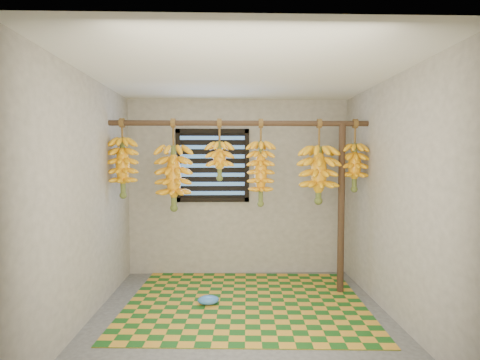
{
  "coord_description": "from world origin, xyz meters",
  "views": [
    {
      "loc": [
        -0.12,
        -3.65,
        1.57
      ],
      "look_at": [
        0.0,
        0.55,
        1.35
      ],
      "focal_mm": 28.0,
      "sensor_mm": 36.0,
      "label": 1
    }
  ],
  "objects_px": {
    "banana_bunch_c": "(220,161)",
    "banana_bunch_d": "(261,173)",
    "support_post": "(341,209)",
    "banana_bunch_f": "(354,167)",
    "plastic_bag": "(208,300)",
    "banana_bunch_a": "(123,167)",
    "woven_mat": "(245,302)",
    "banana_bunch_e": "(319,174)",
    "banana_bunch_b": "(174,178)"
  },
  "relations": [
    {
      "from": "woven_mat",
      "to": "banana_bunch_a",
      "type": "height_order",
      "value": "banana_bunch_a"
    },
    {
      "from": "banana_bunch_a",
      "to": "banana_bunch_b",
      "type": "relative_size",
      "value": 0.86
    },
    {
      "from": "support_post",
      "to": "banana_bunch_d",
      "type": "height_order",
      "value": "banana_bunch_d"
    },
    {
      "from": "banana_bunch_b",
      "to": "banana_bunch_c",
      "type": "relative_size",
      "value": 1.49
    },
    {
      "from": "support_post",
      "to": "plastic_bag",
      "type": "distance_m",
      "value": 1.85
    },
    {
      "from": "banana_bunch_f",
      "to": "banana_bunch_b",
      "type": "bearing_deg",
      "value": -180.0
    },
    {
      "from": "banana_bunch_e",
      "to": "banana_bunch_f",
      "type": "bearing_deg",
      "value": 0.0
    },
    {
      "from": "support_post",
      "to": "banana_bunch_e",
      "type": "relative_size",
      "value": 2.05
    },
    {
      "from": "plastic_bag",
      "to": "banana_bunch_c",
      "type": "height_order",
      "value": "banana_bunch_c"
    },
    {
      "from": "banana_bunch_c",
      "to": "banana_bunch_d",
      "type": "bearing_deg",
      "value": 0.0
    },
    {
      "from": "banana_bunch_a",
      "to": "banana_bunch_b",
      "type": "height_order",
      "value": "same"
    },
    {
      "from": "support_post",
      "to": "banana_bunch_c",
      "type": "xyz_separation_m",
      "value": [
        -1.43,
        0.0,
        0.57
      ]
    },
    {
      "from": "woven_mat",
      "to": "support_post",
      "type": "bearing_deg",
      "value": 14.54
    },
    {
      "from": "banana_bunch_a",
      "to": "banana_bunch_e",
      "type": "bearing_deg",
      "value": -0.0
    },
    {
      "from": "support_post",
      "to": "banana_bunch_a",
      "type": "relative_size",
      "value": 2.21
    },
    {
      "from": "banana_bunch_d",
      "to": "banana_bunch_f",
      "type": "bearing_deg",
      "value": 0.0
    },
    {
      "from": "support_post",
      "to": "banana_bunch_b",
      "type": "distance_m",
      "value": 2.0
    },
    {
      "from": "banana_bunch_c",
      "to": "banana_bunch_f",
      "type": "xyz_separation_m",
      "value": [
        1.58,
        0.0,
        -0.08
      ]
    },
    {
      "from": "banana_bunch_a",
      "to": "banana_bunch_f",
      "type": "height_order",
      "value": "same"
    },
    {
      "from": "banana_bunch_a",
      "to": "woven_mat",
      "type": "bearing_deg",
      "value": -11.91
    },
    {
      "from": "banana_bunch_c",
      "to": "banana_bunch_e",
      "type": "distance_m",
      "value": 1.17
    },
    {
      "from": "support_post",
      "to": "banana_bunch_f",
      "type": "height_order",
      "value": "banana_bunch_f"
    },
    {
      "from": "banana_bunch_d",
      "to": "banana_bunch_e",
      "type": "bearing_deg",
      "value": -0.0
    },
    {
      "from": "banana_bunch_a",
      "to": "support_post",
      "type": "bearing_deg",
      "value": 0.0
    },
    {
      "from": "plastic_bag",
      "to": "banana_bunch_a",
      "type": "relative_size",
      "value": 0.26
    },
    {
      "from": "plastic_bag",
      "to": "banana_bunch_f",
      "type": "relative_size",
      "value": 0.28
    },
    {
      "from": "banana_bunch_b",
      "to": "support_post",
      "type": "bearing_deg",
      "value": 0.0
    },
    {
      "from": "woven_mat",
      "to": "banana_bunch_b",
      "type": "xyz_separation_m",
      "value": [
        -0.82,
        0.3,
        1.36
      ]
    },
    {
      "from": "plastic_bag",
      "to": "banana_bunch_f",
      "type": "xyz_separation_m",
      "value": [
        1.7,
        0.36,
        1.43
      ]
    },
    {
      "from": "banana_bunch_d",
      "to": "banana_bunch_b",
      "type": "bearing_deg",
      "value": -180.0
    },
    {
      "from": "support_post",
      "to": "banana_bunch_a",
      "type": "height_order",
      "value": "banana_bunch_a"
    },
    {
      "from": "banana_bunch_a",
      "to": "banana_bunch_c",
      "type": "bearing_deg",
      "value": 0.0
    },
    {
      "from": "support_post",
      "to": "banana_bunch_c",
      "type": "height_order",
      "value": "banana_bunch_c"
    },
    {
      "from": "support_post",
      "to": "woven_mat",
      "type": "distance_m",
      "value": 1.54
    },
    {
      "from": "woven_mat",
      "to": "banana_bunch_d",
      "type": "height_order",
      "value": "banana_bunch_d"
    },
    {
      "from": "banana_bunch_d",
      "to": "woven_mat",
      "type": "bearing_deg",
      "value": -122.61
    },
    {
      "from": "woven_mat",
      "to": "banana_bunch_c",
      "type": "xyz_separation_m",
      "value": [
        -0.29,
        0.3,
        1.56
      ]
    },
    {
      "from": "banana_bunch_a",
      "to": "plastic_bag",
      "type": "bearing_deg",
      "value": -19.93
    },
    {
      "from": "support_post",
      "to": "banana_bunch_d",
      "type": "distance_m",
      "value": 1.04
    },
    {
      "from": "banana_bunch_f",
      "to": "support_post",
      "type": "bearing_deg",
      "value": -180.0
    },
    {
      "from": "woven_mat",
      "to": "banana_bunch_e",
      "type": "relative_size",
      "value": 2.64
    },
    {
      "from": "banana_bunch_d",
      "to": "banana_bunch_c",
      "type": "bearing_deg",
      "value": -180.0
    },
    {
      "from": "banana_bunch_a",
      "to": "banana_bunch_b",
      "type": "distance_m",
      "value": 0.6
    },
    {
      "from": "banana_bunch_d",
      "to": "banana_bunch_f",
      "type": "xyz_separation_m",
      "value": [
        1.1,
        0.0,
        0.07
      ]
    },
    {
      "from": "banana_bunch_c",
      "to": "banana_bunch_e",
      "type": "xyz_separation_m",
      "value": [
        1.16,
        -0.0,
        -0.16
      ]
    },
    {
      "from": "support_post",
      "to": "woven_mat",
      "type": "relative_size",
      "value": 0.78
    },
    {
      "from": "banana_bunch_a",
      "to": "banana_bunch_e",
      "type": "xyz_separation_m",
      "value": [
        2.28,
        -0.0,
        -0.08
      ]
    },
    {
      "from": "plastic_bag",
      "to": "banana_bunch_a",
      "type": "distance_m",
      "value": 1.78
    },
    {
      "from": "plastic_bag",
      "to": "woven_mat",
      "type": "bearing_deg",
      "value": 9.24
    },
    {
      "from": "woven_mat",
      "to": "banana_bunch_f",
      "type": "bearing_deg",
      "value": 12.91
    }
  ]
}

